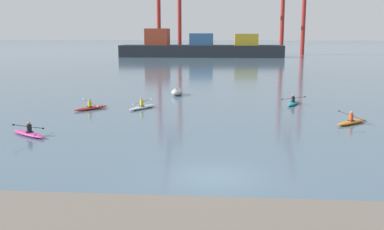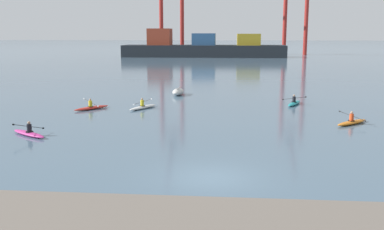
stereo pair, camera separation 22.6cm
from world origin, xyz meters
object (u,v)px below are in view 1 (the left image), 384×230
at_px(kayak_white, 142,107).
at_px(kayak_teal, 293,103).
at_px(capsized_dinghy, 177,92).
at_px(kayak_magenta, 29,133).
at_px(container_barge, 200,48).
at_px(kayak_red, 91,108).
at_px(kayak_orange, 352,122).

xyz_separation_m(kayak_white, kayak_teal, (13.36, 3.32, -0.00)).
relative_size(capsized_dinghy, kayak_magenta, 0.86).
xyz_separation_m(container_barge, kayak_red, (-4.12, -86.47, -2.30)).
height_order(container_barge, kayak_red, container_barge).
relative_size(kayak_magenta, kayak_teal, 0.93).
distance_m(container_barge, capsized_dinghy, 77.00).
xyz_separation_m(container_barge, kayak_white, (0.22, -85.73, -2.30)).
xyz_separation_m(capsized_dinghy, kayak_red, (-6.38, -9.53, -0.18)).
xyz_separation_m(container_barge, kayak_magenta, (-5.05, -96.45, -2.30)).
bearing_deg(kayak_magenta, kayak_orange, 14.26).
height_order(kayak_magenta, kayak_teal, kayak_magenta).
relative_size(container_barge, kayak_teal, 13.21).
distance_m(capsized_dinghy, kayak_white, 9.03).
bearing_deg(kayak_orange, capsized_dinghy, 135.36).
xyz_separation_m(capsized_dinghy, kayak_orange, (14.22, -14.04, -0.18)).
bearing_deg(kayak_red, capsized_dinghy, 56.19).
distance_m(capsized_dinghy, kayak_orange, 19.99).
xyz_separation_m(kayak_orange, kayak_teal, (-2.90, 8.56, 0.00)).
relative_size(container_barge, capsized_dinghy, 16.54).
bearing_deg(kayak_magenta, kayak_teal, 37.00).
bearing_deg(capsized_dinghy, kayak_magenta, -110.52).
relative_size(kayak_white, kayak_red, 1.07).
distance_m(kayak_orange, kayak_magenta, 22.21).
relative_size(kayak_orange, kayak_red, 0.96).
bearing_deg(container_barge, kayak_red, -92.73).
distance_m(container_barge, kayak_orange, 92.49).
xyz_separation_m(kayak_orange, kayak_red, (-20.60, 4.51, 0.00)).
bearing_deg(kayak_orange, kayak_white, 162.12).
bearing_deg(kayak_white, capsized_dinghy, 76.93).
bearing_deg(container_barge, kayak_white, -89.86).
relative_size(container_barge, kayak_white, 13.66).
height_order(kayak_white, kayak_teal, kayak_white).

